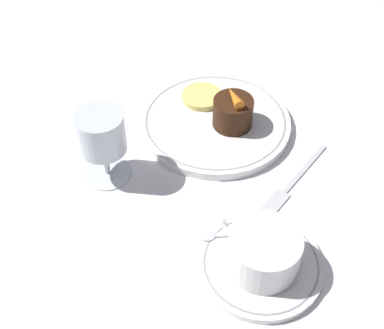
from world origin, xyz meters
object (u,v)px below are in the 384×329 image
Objects in this scene: dinner_plate at (215,122)px; wine_glass at (102,137)px; coffee_cup at (264,251)px; fork at (290,185)px; dessert_cake at (233,113)px.

wine_glass reaches higher than dinner_plate.
coffee_cup is 0.15m from fork.
coffee_cup is (-0.23, 0.16, 0.03)m from dinner_plate.
dinner_plate is at bearing -34.41° from coffee_cup.
dinner_plate is 0.28m from coffee_cup.
dessert_cake is at bearing -39.67° from coffee_cup.
fork is at bearing -66.17° from coffee_cup.
fork is at bearing -140.43° from wine_glass.
coffee_cup is at bearing 113.83° from fork.
dessert_cake is at bearing -12.06° from fork.
fork is (-0.21, -0.17, -0.07)m from wine_glass.
wine_glass reaches higher than dessert_cake.
dinner_plate is at bearing -102.03° from wine_glass.
coffee_cup is 0.26m from dessert_cake.
coffee_cup is at bearing -172.60° from wine_glass.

